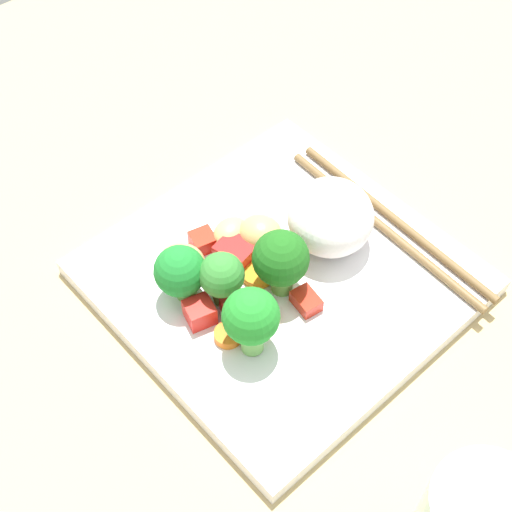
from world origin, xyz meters
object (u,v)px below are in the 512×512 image
at_px(broccoli_floret_1, 222,277).
at_px(chopstick_pair, 389,223).
at_px(carrot_slice_0, 262,316).
at_px(square_plate, 281,277).
at_px(rice_mound, 331,217).

relative_size(broccoli_floret_1, chopstick_pair, 0.24).
relative_size(carrot_slice_0, chopstick_pair, 0.12).
bearing_deg(broccoli_floret_1, chopstick_pair, -101.16).
height_order(carrot_slice_0, chopstick_pair, chopstick_pair).
distance_m(carrot_slice_0, chopstick_pair, 0.15).
bearing_deg(square_plate, chopstick_pair, -102.56).
bearing_deg(rice_mound, carrot_slice_0, 104.60).
height_order(broccoli_floret_1, chopstick_pair, broccoli_floret_1).
xyz_separation_m(square_plate, carrot_slice_0, (-0.03, 0.04, 0.01)).
xyz_separation_m(carrot_slice_0, chopstick_pair, (0.00, -0.15, 0.00)).
bearing_deg(carrot_slice_0, chopstick_pair, -89.16).
xyz_separation_m(square_plate, chopstick_pair, (-0.02, -0.11, 0.01)).
xyz_separation_m(broccoli_floret_1, carrot_slice_0, (-0.04, -0.01, -0.03)).
bearing_deg(square_plate, rice_mound, -90.39).
height_order(square_plate, broccoli_floret_1, broccoli_floret_1).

